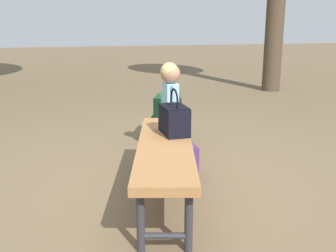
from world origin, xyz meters
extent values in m
plane|color=brown|center=(0.00, 0.00, 0.00)|extent=(40.00, 40.00, 0.00)
cube|color=#9E6B3D|center=(-0.43, 0.10, 0.42)|extent=(1.65, 0.78, 0.06)
cylinder|color=#2D2D33|center=(0.29, 0.07, 0.20)|extent=(0.05, 0.05, 0.39)
cylinder|color=#2D2D33|center=(0.22, -0.20, 0.20)|extent=(0.05, 0.05, 0.39)
cylinder|color=#2D2D33|center=(-1.07, 0.41, 0.20)|extent=(0.05, 0.05, 0.39)
cylinder|color=#2D2D33|center=(-1.14, 0.14, 0.20)|extent=(0.05, 0.05, 0.39)
cylinder|color=#2D2D33|center=(0.25, -0.06, 0.10)|extent=(0.11, 0.28, 0.04)
cylinder|color=#2D2D33|center=(-1.10, 0.27, 0.10)|extent=(0.11, 0.28, 0.04)
cube|color=black|center=(-0.18, -0.03, 0.56)|extent=(0.32, 0.19, 0.22)
cube|color=black|center=(-0.18, -0.03, 0.67)|extent=(0.29, 0.19, 0.02)
torus|color=black|center=(-0.18, -0.03, 0.72)|extent=(0.20, 0.02, 0.20)
cylinder|color=#E5B2C6|center=(0.59, -0.18, 0.20)|extent=(0.08, 0.08, 0.40)
cylinder|color=#E5B2C6|center=(0.50, -0.19, 0.20)|extent=(0.08, 0.08, 0.40)
ellipsoid|color=white|center=(0.59, -0.20, 0.02)|extent=(0.06, 0.10, 0.04)
ellipsoid|color=white|center=(0.50, -0.21, 0.02)|extent=(0.06, 0.10, 0.04)
cube|color=#8CBFE5|center=(0.54, -0.19, 0.57)|extent=(0.16, 0.14, 0.34)
cylinder|color=#8CBFE5|center=(0.64, -0.17, 0.59)|extent=(0.06, 0.06, 0.29)
cylinder|color=#8CBFE5|center=(0.44, -0.20, 0.59)|extent=(0.06, 0.06, 0.29)
sphere|color=#A57A5B|center=(0.54, -0.19, 0.84)|extent=(0.19, 0.19, 0.19)
sphere|color=tan|center=(0.54, -0.18, 0.86)|extent=(0.18, 0.18, 0.18)
cube|color=#1E4C2D|center=(1.08, -0.29, 0.26)|extent=(0.43, 0.37, 0.52)
ellipsoid|color=#1E4C2D|center=(1.08, -0.29, 0.51)|extent=(0.40, 0.35, 0.12)
cube|color=#13311D|center=(1.13, -0.15, 0.18)|extent=(0.24, 0.12, 0.23)
cube|color=#13311D|center=(0.95, -0.39, 0.26)|extent=(0.06, 0.04, 0.44)
cube|color=#13311D|center=(1.10, -0.45, 0.26)|extent=(0.06, 0.04, 0.44)
torus|color=#B2B2B7|center=(1.08, -0.29, 0.56)|extent=(0.04, 0.08, 0.09)
cube|color=#4C2D66|center=(-0.12, -0.15, 0.16)|extent=(0.22, 0.16, 0.32)
ellipsoid|color=#4C2D66|center=(-0.12, -0.15, 0.31)|extent=(0.21, 0.15, 0.07)
cube|color=#311D42|center=(-0.12, -0.06, 0.11)|extent=(0.15, 0.02, 0.14)
cube|color=#311D42|center=(-0.17, -0.24, 0.16)|extent=(0.04, 0.01, 0.27)
cube|color=#311D42|center=(-0.07, -0.24, 0.16)|extent=(0.04, 0.01, 0.27)
torus|color=#B2B2B7|center=(-0.12, -0.15, 0.34)|extent=(0.01, 0.05, 0.05)
camera|label=1|loc=(-3.10, 0.76, 1.31)|focal=41.80mm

